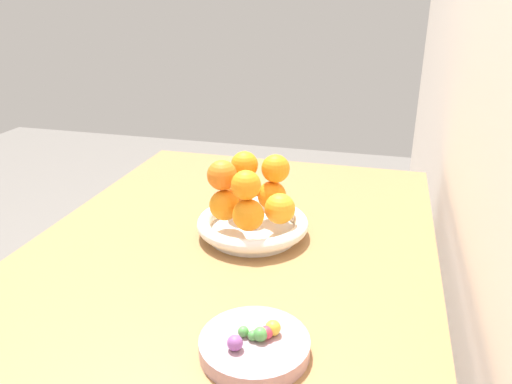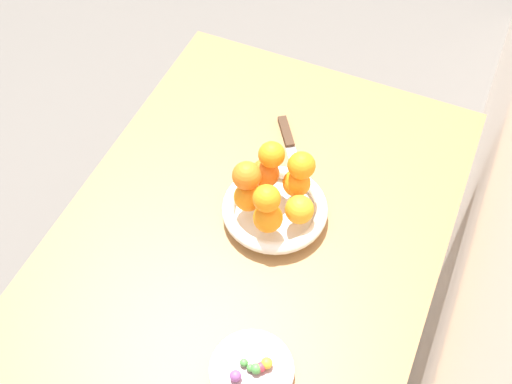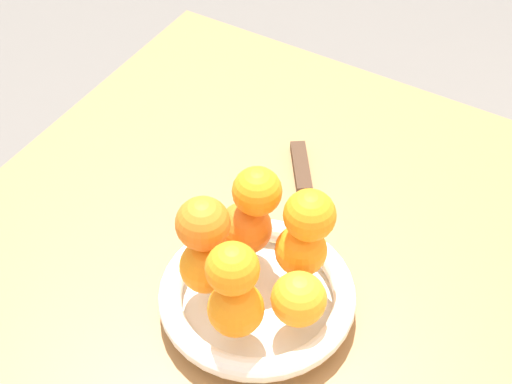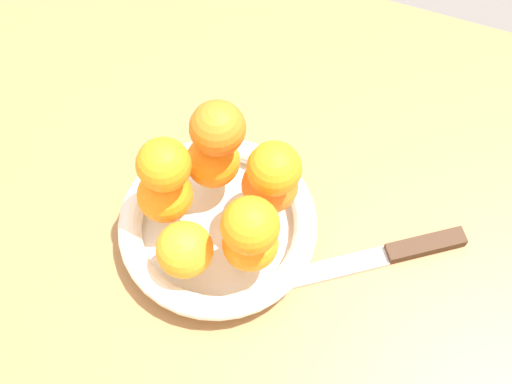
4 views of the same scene
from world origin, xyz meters
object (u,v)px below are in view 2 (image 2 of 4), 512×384
orange_1 (300,210)px  candy_ball_3 (256,369)px  candy_ball_1 (261,367)px  orange_4 (248,197)px  orange_5 (270,154)px  candy_ball_4 (236,376)px  fruit_bowl (275,210)px  orange_2 (297,183)px  orange_6 (247,176)px  candy_ball_5 (250,368)px  orange_8 (301,165)px  candy_ball_0 (244,363)px  dining_table (245,264)px  candy_dish (252,371)px  orange_3 (265,173)px  orange_7 (267,198)px  knife (292,153)px  orange_0 (268,218)px  candy_ball_2 (267,363)px

orange_1 → candy_ball_3: (0.32, 0.04, -0.04)m
candy_ball_1 → orange_4: bearing=-152.6°
orange_5 → candy_ball_1: bearing=20.6°
candy_ball_4 → candy_ball_1: bearing=133.8°
fruit_bowl → orange_4: 0.07m
orange_2 → orange_6: size_ratio=1.00×
orange_2 → candy_ball_5: size_ratio=4.10×
orange_5 → orange_8: size_ratio=0.97×
candy_ball_1 → candy_ball_3: bearing=-45.8°
candy_ball_0 → candy_ball_1: (-0.00, 0.03, 0.00)m
orange_1 → candy_ball_5: 0.32m
candy_ball_0 → candy_ball_5: same height
candy_ball_5 → dining_table: bearing=-153.8°
candy_dish → candy_ball_0: 0.02m
orange_3 → orange_7: size_ratio=1.11×
orange_5 → knife: bearing=177.2°
orange_8 → knife: size_ratio=0.25×
orange_5 → candy_ball_3: bearing=19.4°
orange_0 → candy_ball_1: 0.29m
orange_2 → orange_4: 0.10m
orange_0 → orange_5: bearing=-158.9°
candy_ball_0 → candy_ball_3: bearing=84.3°
candy_dish → candy_ball_2: (-0.02, 0.02, 0.02)m
orange_1 → orange_6: 0.13m
orange_2 → orange_0: bearing=-11.1°
orange_0 → orange_8: 0.12m
orange_2 → candy_ball_1: orange_2 is taller
orange_5 → orange_8: same height
orange_3 → orange_7: 0.12m
orange_4 → candy_ball_0: orange_4 is taller
orange_1 → orange_2: (-0.06, -0.03, -0.00)m
orange_8 → candy_ball_1: bearing=11.2°
orange_3 → candy_ball_0: orange_3 is taller
orange_4 → candy_ball_1: 0.34m
orange_2 → candy_ball_3: bearing=11.0°
orange_7 → candy_ball_2: (0.26, 0.11, -0.09)m
orange_5 → candy_ball_3: size_ratio=2.74×
candy_ball_1 → candy_ball_2: size_ratio=0.85×
orange_7 → orange_8: size_ratio=0.97×
orange_2 → knife: bearing=-155.7°
orange_7 → candy_ball_0: (0.28, 0.07, -0.10)m
candy_dish → orange_5: bearing=-161.6°
candy_dish → orange_1: (-0.32, -0.04, 0.06)m
fruit_bowl → orange_4: bearing=-65.0°
orange_3 → candy_ball_2: (0.36, 0.15, -0.04)m
orange_3 → candy_ball_5: size_ratio=4.29×
candy_ball_1 → candy_ball_4: 0.05m
orange_6 → candy_ball_5: (0.31, 0.15, -0.10)m
dining_table → orange_0: bearing=128.6°
orange_6 → orange_0: bearing=58.5°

